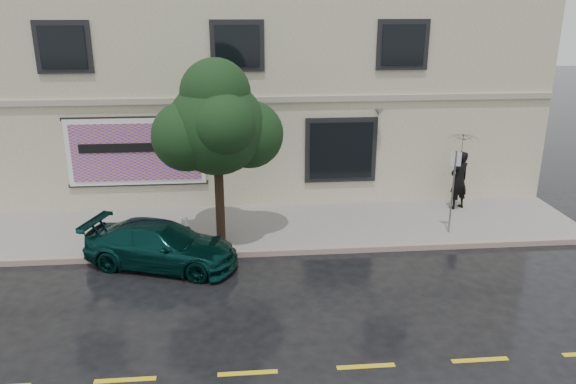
{
  "coord_description": "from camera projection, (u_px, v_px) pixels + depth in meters",
  "views": [
    {
      "loc": [
        -0.04,
        -12.17,
        6.46
      ],
      "look_at": [
        1.26,
        2.2,
        1.53
      ],
      "focal_mm": 35.0,
      "sensor_mm": 36.0,
      "label": 1
    }
  ],
  "objects": [
    {
      "name": "sign_pole",
      "position": [
        453.0,
        184.0,
        15.66
      ],
      "size": [
        0.29,
        0.09,
        2.41
      ],
      "rotation": [
        0.0,
        0.0,
        -0.25
      ],
      "color": "gray",
      "rests_on": "sidewalk"
    },
    {
      "name": "street_tree",
      "position": [
        217.0,
        127.0,
        14.52
      ],
      "size": [
        2.52,
        2.52,
        4.48
      ],
      "color": "#332017",
      "rests_on": "sidewalk"
    },
    {
      "name": "umbrella",
      "position": [
        463.0,
        139.0,
        17.3
      ],
      "size": [
        1.23,
        1.23,
        0.76
      ],
      "primitive_type": "imported",
      "rotation": [
        0.0,
        0.0,
        -0.22
      ],
      "color": "black",
      "rests_on": "pedestrian"
    },
    {
      "name": "car",
      "position": [
        161.0,
        245.0,
        14.27
      ],
      "size": [
        4.27,
        2.9,
        1.14
      ],
      "primitive_type": "imported",
      "rotation": [
        0.0,
        0.0,
        1.25
      ],
      "color": "#072B28",
      "rests_on": "ground"
    },
    {
      "name": "billboard",
      "position": [
        136.0,
        152.0,
        17.26
      ],
      "size": [
        4.3,
        0.16,
        2.2
      ],
      "color": "white",
      "rests_on": "ground"
    },
    {
      "name": "road_marking",
      "position": [
        248.0,
        373.0,
        10.26
      ],
      "size": [
        19.0,
        0.12,
        0.01
      ],
      "primitive_type": "cube",
      "color": "gold",
      "rests_on": "ground"
    },
    {
      "name": "building",
      "position": [
        238.0,
        85.0,
        20.91
      ],
      "size": [
        20.0,
        8.12,
        7.0
      ],
      "color": "beige",
      "rests_on": "ground"
    },
    {
      "name": "sidewalk",
      "position": [
        243.0,
        228.0,
        16.6
      ],
      "size": [
        20.0,
        3.5,
        0.15
      ],
      "primitive_type": "cube",
      "color": "gray",
      "rests_on": "ground"
    },
    {
      "name": "ground",
      "position": [
        245.0,
        283.0,
        13.56
      ],
      "size": [
        90.0,
        90.0,
        0.0
      ],
      "primitive_type": "plane",
      "color": "black",
      "rests_on": "ground"
    },
    {
      "name": "curb",
      "position": [
        243.0,
        254.0,
        14.95
      ],
      "size": [
        20.0,
        0.18,
        0.16
      ],
      "primitive_type": "cube",
      "color": "gray",
      "rests_on": "ground"
    },
    {
      "name": "pedestrian",
      "position": [
        459.0,
        180.0,
        17.73
      ],
      "size": [
        0.81,
        0.69,
        1.88
      ],
      "primitive_type": "imported",
      "rotation": [
        0.0,
        0.0,
        3.55
      ],
      "color": "black",
      "rests_on": "sidewalk"
    },
    {
      "name": "fire_hydrant",
      "position": [
        185.0,
        229.0,
        15.48
      ],
      "size": [
        0.29,
        0.27,
        0.71
      ],
      "rotation": [
        0.0,
        0.0,
        0.08
      ],
      "color": "silver",
      "rests_on": "sidewalk"
    }
  ]
}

